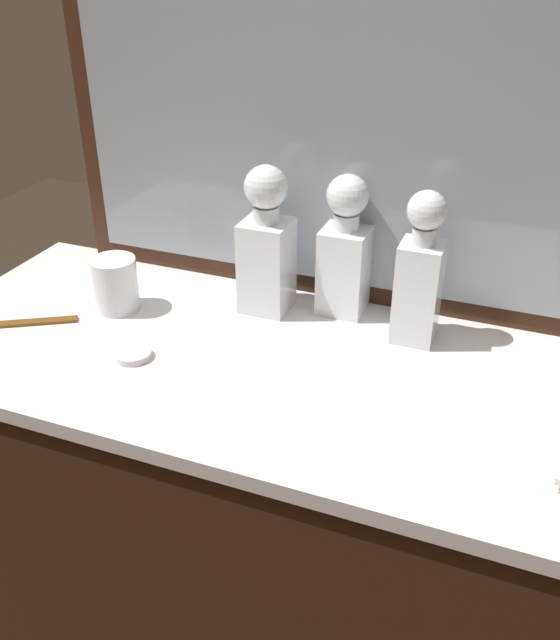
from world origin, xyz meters
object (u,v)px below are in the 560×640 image
at_px(crystal_decanter_right, 419,283).
at_px(porcelain_dish, 133,354).
at_px(crystal_decanter_front, 345,259).
at_px(crystal_tumbler_left, 116,286).
at_px(tortoiseshell_comb, 37,322).
at_px(crystal_decanter_left, 267,254).

distance_m(crystal_decanter_right, porcelain_dish, 0.51).
xyz_separation_m(crystal_decanter_front, porcelain_dish, (-0.29, -0.30, -0.10)).
height_order(crystal_tumbler_left, porcelain_dish, crystal_tumbler_left).
bearing_deg(crystal_decanter_right, crystal_decanter_front, 159.91).
bearing_deg(tortoiseshell_comb, crystal_tumbler_left, 44.03).
height_order(crystal_decanter_right, porcelain_dish, crystal_decanter_right).
bearing_deg(crystal_decanter_front, tortoiseshell_comb, -153.31).
distance_m(crystal_decanter_front, porcelain_dish, 0.43).
height_order(porcelain_dish, tortoiseshell_comb, porcelain_dish).
bearing_deg(crystal_decanter_right, porcelain_dish, -151.08).
height_order(crystal_decanter_left, porcelain_dish, crystal_decanter_left).
bearing_deg(crystal_decanter_front, crystal_decanter_right, -20.09).
height_order(crystal_decanter_front, tortoiseshell_comb, crystal_decanter_front).
xyz_separation_m(crystal_decanter_right, crystal_tumbler_left, (-0.56, -0.10, -0.06)).
distance_m(crystal_decanter_front, tortoiseshell_comb, 0.59).
bearing_deg(tortoiseshell_comb, crystal_decanter_right, 17.07).
distance_m(crystal_decanter_front, crystal_decanter_left, 0.15).
xyz_separation_m(crystal_decanter_front, crystal_decanter_left, (-0.14, -0.04, 0.01)).
bearing_deg(crystal_decanter_left, crystal_decanter_right, -2.05).
distance_m(crystal_decanter_left, tortoiseshell_comb, 0.45).
bearing_deg(porcelain_dish, crystal_decanter_right, 28.92).
relative_size(crystal_decanter_right, crystal_decanter_left, 0.98).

